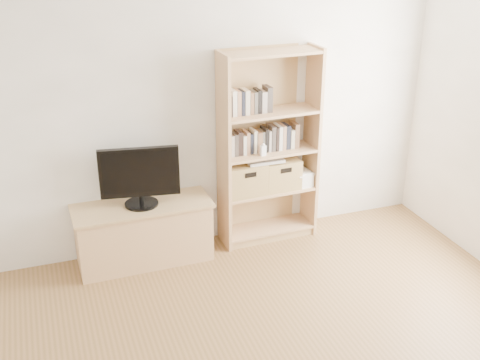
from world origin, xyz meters
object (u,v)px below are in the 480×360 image
bookshelf (269,148)px  television (140,177)px  laptop (264,159)px  basket_right (279,173)px  basket_left (244,178)px  tv_stand (144,234)px  baby_monitor (263,151)px

bookshelf → television: size_ratio=2.68×
laptop → basket_right: bearing=5.6°
bookshelf → basket_right: bearing=-2.6°
basket_left → bookshelf: bearing=0.8°
tv_stand → basket_right: basket_right is taller
laptop → baby_monitor: bearing=-114.3°
bookshelf → laptop: (-0.06, -0.02, -0.10)m
laptop → basket_left: bearing=179.6°
tv_stand → basket_left: 1.05m
bookshelf → television: (-1.22, -0.06, -0.09)m
baby_monitor → basket_right: size_ratio=0.28×
television → baby_monitor: bearing=6.7°
tv_stand → baby_monitor: 1.31m
tv_stand → laptop: laptop is taller
baby_monitor → television: bearing=166.8°
tv_stand → baby_monitor: (1.12, -0.05, 0.68)m
baby_monitor → laptop: (0.04, 0.09, -0.12)m
basket_right → tv_stand: bearing=179.6°
television → basket_right: size_ratio=1.97×
television → basket_left: 0.99m
baby_monitor → laptop: 0.16m
bookshelf → basket_left: 0.36m
bookshelf → baby_monitor: 0.15m
bookshelf → basket_left: bookshelf is taller
baby_monitor → basket_right: (0.21, 0.10, -0.29)m
television → baby_monitor: size_ratio=7.17×
baby_monitor → basket_left: size_ratio=0.26×
basket_left → basket_right: 0.36m
tv_stand → basket_left: (0.98, 0.04, 0.39)m
bookshelf → basket_left: size_ratio=5.06×
bookshelf → laptop: bookshelf is taller
bookshelf → baby_monitor: size_ratio=19.22×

